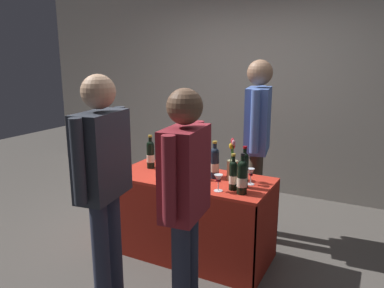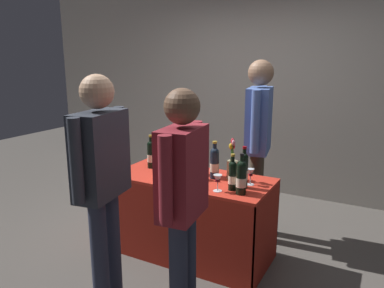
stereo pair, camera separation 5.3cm
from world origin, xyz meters
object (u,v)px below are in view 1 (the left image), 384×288
(featured_wine_bottle, at_px, (151,154))
(wine_glass_mid, at_px, (218,179))
(flower_vase, at_px, (232,165))
(taster_foreground_right, at_px, (185,193))
(vendor_presenter, at_px, (257,132))
(wine_glass_near_taster, at_px, (178,170))
(tasting_table, at_px, (192,202))
(wine_glass_near_vendor, at_px, (251,173))
(display_bottle_0, at_px, (164,152))

(featured_wine_bottle, height_order, wine_glass_mid, featured_wine_bottle)
(flower_vase, height_order, taster_foreground_right, taster_foreground_right)
(wine_glass_mid, distance_m, vendor_presenter, 0.89)
(wine_glass_mid, xyz_separation_m, wine_glass_near_taster, (-0.40, 0.06, 0.01))
(tasting_table, height_order, featured_wine_bottle, featured_wine_bottle)
(wine_glass_near_vendor, bearing_deg, vendor_presenter, 103.45)
(wine_glass_near_vendor, relative_size, taster_foreground_right, 0.09)
(wine_glass_near_taster, relative_size, flower_vase, 0.38)
(flower_vase, bearing_deg, wine_glass_mid, -88.19)
(tasting_table, relative_size, taster_foreground_right, 0.88)
(wine_glass_near_vendor, bearing_deg, wine_glass_near_taster, -159.76)
(featured_wine_bottle, xyz_separation_m, vendor_presenter, (0.86, 0.59, 0.18))
(flower_vase, relative_size, taster_foreground_right, 0.23)
(tasting_table, bearing_deg, flower_vase, 17.72)
(tasting_table, xyz_separation_m, wine_glass_near_taster, (-0.05, -0.16, 0.34))
(display_bottle_0, xyz_separation_m, flower_vase, (0.73, -0.08, -0.01))
(taster_foreground_right, bearing_deg, display_bottle_0, 30.87)
(wine_glass_near_vendor, relative_size, wine_glass_mid, 1.02)
(wine_glass_mid, bearing_deg, wine_glass_near_taster, 172.02)
(featured_wine_bottle, height_order, taster_foreground_right, taster_foreground_right)
(wine_glass_near_vendor, bearing_deg, flower_vase, 163.17)
(display_bottle_0, distance_m, vendor_presenter, 0.93)
(featured_wine_bottle, height_order, vendor_presenter, vendor_presenter)
(tasting_table, bearing_deg, wine_glass_near_vendor, 5.57)
(taster_foreground_right, bearing_deg, tasting_table, 18.35)
(display_bottle_0, distance_m, wine_glass_mid, 0.85)
(tasting_table, height_order, wine_glass_mid, wine_glass_mid)
(flower_vase, bearing_deg, taster_foreground_right, -86.51)
(tasting_table, relative_size, wine_glass_near_vendor, 10.24)
(display_bottle_0, bearing_deg, wine_glass_near_taster, -44.71)
(wine_glass_near_taster, bearing_deg, tasting_table, 72.84)
(tasting_table, bearing_deg, wine_glass_mid, -31.90)
(tasting_table, xyz_separation_m, wine_glass_near_vendor, (0.52, 0.05, 0.34))
(display_bottle_0, height_order, wine_glass_mid, display_bottle_0)
(featured_wine_bottle, relative_size, flower_vase, 0.87)
(wine_glass_near_vendor, height_order, taster_foreground_right, taster_foreground_right)
(wine_glass_near_vendor, relative_size, vendor_presenter, 0.08)
(featured_wine_bottle, xyz_separation_m, flower_vase, (0.81, 0.05, -0.01))
(tasting_table, relative_size, display_bottle_0, 4.41)
(display_bottle_0, xyz_separation_m, wine_glass_near_taster, (0.35, -0.34, -0.03))
(featured_wine_bottle, distance_m, taster_foreground_right, 1.27)
(flower_vase, bearing_deg, display_bottle_0, 174.10)
(featured_wine_bottle, xyz_separation_m, wine_glass_near_taster, (0.43, -0.22, -0.03))
(vendor_presenter, bearing_deg, featured_wine_bottle, -66.64)
(wine_glass_mid, bearing_deg, taster_foreground_right, -85.66)
(wine_glass_near_vendor, xyz_separation_m, wine_glass_near_taster, (-0.57, -0.21, 0.01))
(vendor_presenter, bearing_deg, wine_glass_near_vendor, 2.49)
(wine_glass_near_vendor, distance_m, vendor_presenter, 0.65)
(wine_glass_near_vendor, height_order, wine_glass_near_taster, wine_glass_near_taster)
(featured_wine_bottle, distance_m, vendor_presenter, 1.06)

